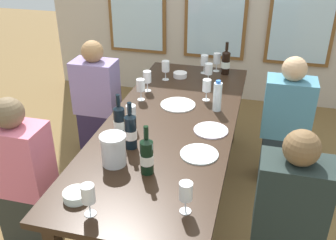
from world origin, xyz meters
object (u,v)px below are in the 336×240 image
object	(u,v)px
tasting_bowl_1	(76,195)
seated_person_1	(287,222)
wine_glass_4	(141,86)
white_plate_0	(178,105)
seated_person_0	(23,180)
wine_bottle_3	(226,62)
water_bottle	(217,96)
wine_glass_2	(186,192)
wine_glass_5	(166,67)
white_plate_2	(199,154)
wine_glass_9	(147,77)
seated_person_2	(97,103)
wine_bottle_1	(131,131)
wine_glass_3	(204,61)
wine_glass_6	(209,69)
wine_glass_0	(88,195)
dining_table	(171,130)
wine_bottle_0	(147,156)
metal_pitcher	(114,150)
wine_glass_8	(131,113)
tasting_bowl_0	(180,75)
wine_glass_7	(217,59)
white_plate_1	(211,130)
wine_glass_1	(207,87)
seated_person_3	(285,126)
wine_bottle_2	(119,121)

from	to	relation	value
tasting_bowl_1	seated_person_1	bearing A→B (deg)	17.39
wine_glass_4	white_plate_0	bearing A→B (deg)	-4.61
wine_glass_4	seated_person_0	xyz separation A→B (m)	(-0.51, -0.92, -0.33)
wine_bottle_3	wine_glass_4	xyz separation A→B (m)	(-0.58, -0.73, 0.00)
water_bottle	wine_glass_2	distance (m)	1.15
wine_glass_5	seated_person_1	xyz separation A→B (m)	(1.06, -1.35, -0.34)
white_plate_2	wine_glass_9	size ratio (longest dim) A/B	1.36
wine_glass_5	seated_person_2	distance (m)	0.71
tasting_bowl_1	seated_person_1	world-z (taller)	seated_person_1
wine_bottle_1	wine_glass_5	bearing A→B (deg)	93.92
wine_glass_3	seated_person_0	distance (m)	1.88
water_bottle	wine_glass_6	xyz separation A→B (m)	(-0.15, 0.52, 0.01)
water_bottle	wine_glass_4	distance (m)	0.61
wine_glass_0	dining_table	bearing A→B (deg)	81.76
wine_bottle_0	metal_pitcher	bearing A→B (deg)	170.64
metal_pitcher	wine_glass_8	bearing A→B (deg)	95.58
white_plate_2	tasting_bowl_1	xyz separation A→B (m)	(-0.54, -0.57, 0.02)
tasting_bowl_1	seated_person_2	size ratio (longest dim) A/B	0.12
tasting_bowl_0	wine_glass_7	distance (m)	0.39
white_plate_1	wine_glass_1	xyz separation A→B (m)	(-0.11, 0.48, 0.11)
dining_table	wine_glass_1	bearing A→B (deg)	65.95
wine_glass_5	dining_table	bearing A→B (deg)	-72.63
tasting_bowl_1	white_plate_1	bearing A→B (deg)	57.19
tasting_bowl_0	wine_glass_8	bearing A→B (deg)	-96.40
tasting_bowl_0	wine_glass_5	world-z (taller)	wine_glass_5
tasting_bowl_1	wine_glass_4	size ratio (longest dim) A/B	0.77
seated_person_3	wine_glass_1	bearing A→B (deg)	-168.62
wine_bottle_0	wine_glass_3	xyz separation A→B (m)	(0.05, 1.62, 0.01)
wine_bottle_1	wine_glass_6	size ratio (longest dim) A/B	1.80
wine_glass_5	wine_glass_8	xyz separation A→B (m)	(-0.00, -0.91, -0.00)
seated_person_2	seated_person_0	bearing A→B (deg)	-90.00
dining_table	wine_bottle_3	distance (m)	1.07
wine_glass_2	wine_glass_9	bearing A→B (deg)	114.34
metal_pitcher	wine_glass_9	bearing A→B (deg)	96.66
wine_glass_1	wine_glass_3	xyz separation A→B (m)	(-0.12, 0.58, 0.00)
tasting_bowl_0	wine_glass_5	distance (m)	0.18
water_bottle	wine_bottle_3	bearing A→B (deg)	92.30
tasting_bowl_0	wine_glass_0	xyz separation A→B (m)	(-0.03, -1.87, 0.10)
wine_glass_3	wine_glass_6	size ratio (longest dim) A/B	1.00
tasting_bowl_0	wine_glass_1	size ratio (longest dim) A/B	0.71
metal_pitcher	seated_person_1	xyz separation A→B (m)	(1.02, -0.01, -0.31)
white_plate_2	wine_bottle_2	distance (m)	0.56
white_plate_0	water_bottle	world-z (taller)	water_bottle
seated_person_3	wine_glass_9	bearing A→B (deg)	-176.42
white_plate_0	seated_person_0	size ratio (longest dim) A/B	0.24
wine_glass_5	wine_glass_8	size ratio (longest dim) A/B	1.00
wine_bottle_0	seated_person_1	xyz separation A→B (m)	(0.80, 0.03, -0.33)
wine_glass_4	wine_glass_9	bearing A→B (deg)	90.71
wine_bottle_3	seated_person_0	size ratio (longest dim) A/B	0.27
wine_glass_6	wine_glass_8	bearing A→B (deg)	-111.87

